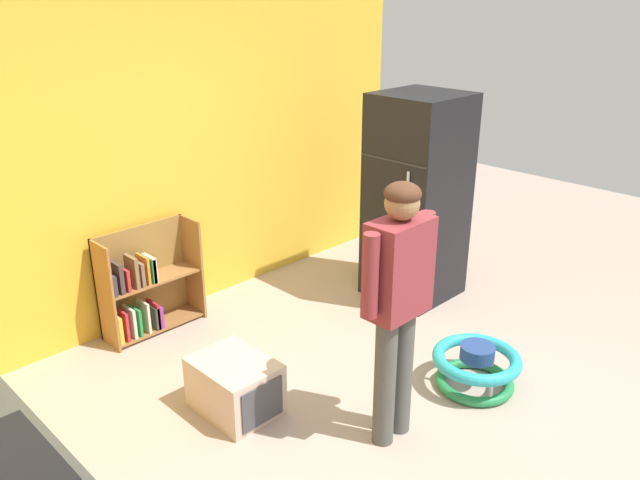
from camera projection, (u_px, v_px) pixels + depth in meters
ground_plane at (384, 428)px, 4.00m from camera, size 12.00×12.00×0.00m
back_wall at (163, 153)px, 5.03m from camera, size 5.20×0.06×2.70m
refrigerator at (417, 198)px, 5.46m from camera, size 0.73×0.68×1.78m
bookshelf at (144, 288)px, 5.01m from camera, size 0.80×0.28×0.85m
standing_person at (398, 293)px, 3.58m from camera, size 0.57×0.22×1.62m
baby_walker at (476, 366)px, 4.36m from camera, size 0.60×0.60×0.32m
pet_carrier at (235, 386)px, 4.11m from camera, size 0.42×0.55×0.36m
green_cup at (6, 441)px, 2.45m from camera, size 0.08×0.08×0.09m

